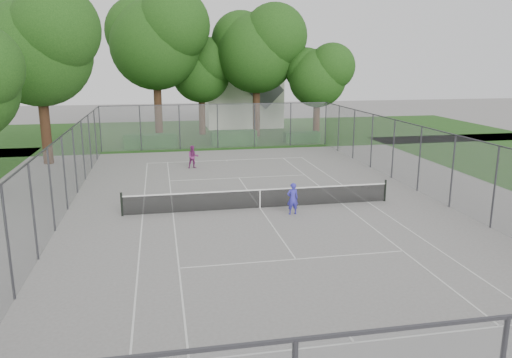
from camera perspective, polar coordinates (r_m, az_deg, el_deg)
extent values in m
plane|color=slate|center=(23.88, 0.46, -3.35)|extent=(120.00, 120.00, 0.00)
cube|color=#1A3F12|center=(49.10, -5.61, 5.32)|extent=(60.00, 20.00, 0.00)
cube|color=silver|center=(13.38, 11.15, -17.89)|extent=(10.97, 0.06, 0.01)
cube|color=silver|center=(35.27, -3.38, 2.16)|extent=(10.97, 0.06, 0.01)
cube|color=silver|center=(23.46, -12.82, -3.99)|extent=(0.06, 23.77, 0.01)
cube|color=silver|center=(25.50, 12.64, -2.58)|extent=(0.06, 23.77, 0.01)
cube|color=silver|center=(23.44, -9.47, -3.85)|extent=(0.06, 23.77, 0.01)
cube|color=silver|center=(24.99, 9.76, -2.77)|extent=(0.06, 23.77, 0.01)
cube|color=silver|center=(18.01, 4.56, -9.12)|extent=(8.23, 0.06, 0.01)
cube|color=silver|center=(29.96, -1.97, 0.14)|extent=(8.23, 0.06, 0.01)
cube|color=silver|center=(23.88, 0.46, -3.34)|extent=(0.06, 12.80, 0.01)
cube|color=silver|center=(13.49, 10.90, -17.57)|extent=(0.06, 0.30, 0.01)
cube|color=silver|center=(35.12, -3.35, 2.11)|extent=(0.06, 0.30, 0.01)
cylinder|color=black|center=(23.36, -15.10, -2.81)|extent=(0.10, 0.10, 1.10)
cylinder|color=black|center=(25.72, 14.54, -1.28)|extent=(0.10, 0.10, 1.10)
cube|color=black|center=(23.75, 0.46, -2.31)|extent=(12.67, 0.01, 0.86)
cube|color=silver|center=(23.63, 0.46, -1.24)|extent=(12.77, 0.03, 0.06)
cube|color=silver|center=(23.75, 0.46, -2.34)|extent=(0.05, 0.02, 0.88)
cylinder|color=#38383D|center=(39.98, -17.38, 5.44)|extent=(0.08, 0.08, 3.50)
cylinder|color=#38383D|center=(41.98, 7.96, 6.28)|extent=(0.08, 0.08, 3.50)
cube|color=slate|center=(39.99, -4.41, 6.02)|extent=(18.00, 0.02, 3.50)
cube|color=slate|center=(23.41, -21.67, -0.23)|extent=(0.02, 34.00, 3.50)
cube|color=slate|center=(26.68, 19.78, 1.52)|extent=(0.02, 34.00, 3.50)
cube|color=#38383D|center=(7.84, 26.85, -13.87)|extent=(18.00, 0.05, 0.05)
cube|color=#38383D|center=(39.81, -4.45, 8.52)|extent=(18.00, 0.05, 0.05)
cube|color=#38383D|center=(23.09, -22.04, 3.99)|extent=(0.05, 34.00, 0.05)
cube|color=#38383D|center=(26.40, 20.08, 5.23)|extent=(0.05, 34.00, 0.05)
cylinder|color=#331D12|center=(45.52, -11.12, 7.96)|extent=(0.68, 0.68, 5.46)
sphere|color=#16380F|center=(45.34, -11.44, 14.82)|extent=(7.77, 7.77, 7.77)
sphere|color=#16380F|center=(44.28, -9.44, 16.96)|extent=(6.22, 6.22, 6.22)
sphere|color=#16380F|center=(46.38, -13.25, 16.14)|extent=(5.83, 5.83, 5.83)
cylinder|color=#331D12|center=(47.73, -6.19, 7.37)|extent=(0.61, 0.61, 3.80)
sphere|color=#16380F|center=(47.48, -6.30, 11.93)|extent=(5.41, 5.41, 5.41)
sphere|color=#16380F|center=(46.76, -4.90, 13.26)|extent=(4.32, 4.32, 4.32)
sphere|color=#16380F|center=(48.07, -7.55, 12.88)|extent=(4.05, 4.05, 4.05)
cylinder|color=#331D12|center=(46.17, 0.04, 7.99)|extent=(0.66, 0.66, 5.00)
sphere|color=#16380F|center=(45.96, 0.04, 14.20)|extent=(7.12, 7.12, 7.12)
sphere|color=#16380F|center=(45.25, 2.15, 16.01)|extent=(5.69, 5.69, 5.69)
sphere|color=#16380F|center=(46.64, -1.73, 15.50)|extent=(5.34, 5.34, 5.34)
cylinder|color=#331D12|center=(45.21, 6.92, 6.86)|extent=(0.60, 0.60, 3.56)
sphere|color=#16380F|center=(44.95, 7.05, 11.36)|extent=(5.06, 5.06, 5.06)
sphere|color=#16380F|center=(44.53, 8.66, 12.59)|extent=(4.05, 4.05, 4.05)
sphere|color=#16380F|center=(45.27, 5.74, 12.36)|extent=(3.79, 3.79, 3.79)
cylinder|color=#331D12|center=(36.62, -22.92, 5.44)|extent=(0.66, 0.66, 4.92)
sphere|color=#16380F|center=(36.35, -23.64, 13.12)|extent=(7.00, 7.00, 7.00)
sphere|color=#16380F|center=(35.10, -21.92, 15.59)|extent=(5.60, 5.60, 5.60)
sphere|color=#16380F|center=(37.50, -25.40, 14.54)|extent=(5.25, 5.25, 5.25)
cube|color=#184817|center=(41.31, -11.93, 4.29)|extent=(4.23, 1.27, 1.06)
cube|color=#184817|center=(41.60, -2.56, 4.72)|extent=(3.77, 1.08, 1.18)
cube|color=#184817|center=(43.08, 5.24, 4.79)|extent=(3.00, 1.10, 0.90)
cube|color=silver|center=(53.65, -1.59, 9.19)|extent=(7.76, 5.82, 5.82)
cube|color=#4B4B50|center=(53.51, -1.61, 12.30)|extent=(7.68, 6.01, 7.68)
imported|color=#332EAF|center=(22.83, 4.20, -2.25)|extent=(0.57, 0.40, 1.48)
imported|color=#782864|center=(32.73, -7.20, 2.51)|extent=(0.79, 0.65, 1.50)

